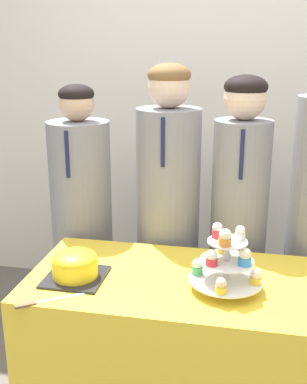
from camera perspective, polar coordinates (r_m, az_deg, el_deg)
The scene contains 8 objects.
wall_back at distance 3.09m, azimuth 7.83°, elevation 11.96°, with size 9.00×0.06×2.70m.
table at distance 2.12m, azimuth 4.04°, elevation -19.17°, with size 1.28×0.62×0.74m.
round_cake at distance 1.93m, azimuth -9.29°, elevation -8.51°, with size 0.23×0.23×0.12m.
cake_knife at distance 1.81m, azimuth -13.46°, elevation -12.58°, with size 0.22×0.15×0.01m.
cupcake_stand at distance 1.82m, azimuth 8.68°, elevation -8.07°, with size 0.28×0.28×0.26m.
student_0 at distance 2.53m, azimuth -8.38°, elevation -5.03°, with size 0.31×0.31×1.44m.
student_1 at distance 2.40m, azimuth 1.71°, elevation -4.57°, with size 0.31×0.31×1.54m.
student_2 at distance 2.37m, azimuth 9.94°, elevation -5.28°, with size 0.27×0.27×1.49m.
Camera 1 is at (0.20, -1.39, 1.62)m, focal length 45.00 mm.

